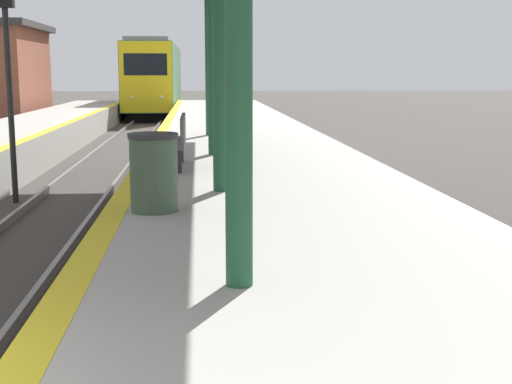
{
  "coord_description": "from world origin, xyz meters",
  "views": [
    {
      "loc": [
        2.69,
        -2.95,
        2.71
      ],
      "look_at": [
        4.46,
        18.95,
        -1.01
      ],
      "focal_mm": 50.0,
      "sensor_mm": 36.0,
      "label": 1
    }
  ],
  "objects_px": {
    "trash_bin": "(154,172)",
    "bench": "(176,140)",
    "signal_mid": "(6,38)",
    "train": "(156,78)"
  },
  "relations": [
    {
      "from": "train",
      "to": "bench",
      "type": "bearing_deg",
      "value": -86.15
    },
    {
      "from": "train",
      "to": "trash_bin",
      "type": "height_order",
      "value": "train"
    },
    {
      "from": "trash_bin",
      "to": "bench",
      "type": "bearing_deg",
      "value": 87.82
    },
    {
      "from": "trash_bin",
      "to": "bench",
      "type": "height_order",
      "value": "trash_bin"
    },
    {
      "from": "bench",
      "to": "train",
      "type": "bearing_deg",
      "value": 93.85
    },
    {
      "from": "signal_mid",
      "to": "bench",
      "type": "height_order",
      "value": "signal_mid"
    },
    {
      "from": "train",
      "to": "trash_bin",
      "type": "xyz_separation_m",
      "value": [
        2.14,
        -38.17,
        -0.8
      ]
    },
    {
      "from": "signal_mid",
      "to": "bench",
      "type": "xyz_separation_m",
      "value": [
        3.45,
        -2.39,
        -1.87
      ]
    },
    {
      "from": "train",
      "to": "trash_bin",
      "type": "bearing_deg",
      "value": -86.79
    },
    {
      "from": "signal_mid",
      "to": "trash_bin",
      "type": "relative_size",
      "value": 5.12
    }
  ]
}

